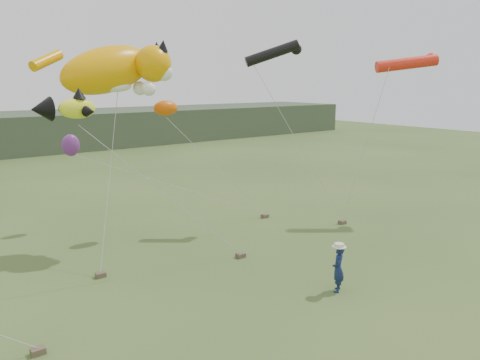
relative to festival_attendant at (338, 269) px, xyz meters
The scene contains 7 objects.
ground 1.27m from the festival_attendant, behind, with size 120.00×120.00×0.00m, color #385123.
festival_attendant is the anchor object (origin of this frame).
sandbag_anchors 5.66m from the festival_attendant, 102.90° to the left, with size 16.43×6.62×0.19m.
cat_kite 12.44m from the festival_attendant, 111.87° to the left, with size 5.70×3.04×2.89m.
fish_kite 11.18m from the festival_attendant, 137.47° to the left, with size 2.23×1.50×1.15m.
tube_kites 12.70m from the festival_attendant, 35.85° to the left, with size 9.75×5.46×1.64m.
misc_kites 12.69m from the festival_attendant, 104.54° to the left, with size 4.63×4.08×2.79m.
Camera 1 is at (-11.29, -10.22, 7.35)m, focal length 35.00 mm.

